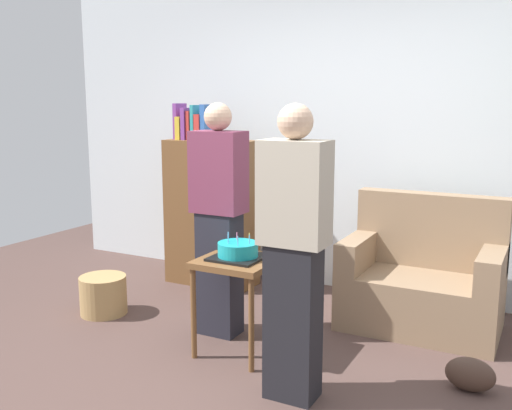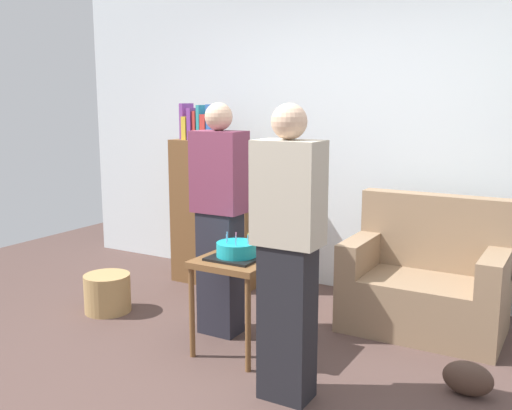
{
  "view_description": "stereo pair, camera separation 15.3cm",
  "coord_description": "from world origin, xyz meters",
  "px_view_note": "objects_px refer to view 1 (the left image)",
  "views": [
    {
      "loc": [
        1.55,
        -2.73,
        1.64
      ],
      "look_at": [
        -0.23,
        0.65,
        0.95
      ],
      "focal_mm": 40.59,
      "sensor_mm": 36.0,
      "label": 1
    },
    {
      "loc": [
        1.68,
        -2.66,
        1.64
      ],
      "look_at": [
        -0.23,
        0.65,
        0.95
      ],
      "focal_mm": 40.59,
      "sensor_mm": 36.0,
      "label": 2
    }
  ],
  "objects_px": {
    "person_holding_cake": "(294,253)",
    "wicker_basket": "(103,295)",
    "bookshelf": "(211,209)",
    "couch": "(423,281)",
    "side_table": "(238,274)",
    "handbag": "(470,374)",
    "birthday_cake": "(238,251)",
    "person_blowing_candles": "(219,219)"
  },
  "relations": [
    {
      "from": "bookshelf",
      "to": "handbag",
      "type": "distance_m",
      "value": 2.66
    },
    {
      "from": "couch",
      "to": "side_table",
      "type": "distance_m",
      "value": 1.43
    },
    {
      "from": "bookshelf",
      "to": "couch",
      "type": "bearing_deg",
      "value": -4.56
    },
    {
      "from": "bookshelf",
      "to": "side_table",
      "type": "bearing_deg",
      "value": -51.31
    },
    {
      "from": "person_holding_cake",
      "to": "wicker_basket",
      "type": "height_order",
      "value": "person_holding_cake"
    },
    {
      "from": "couch",
      "to": "person_blowing_candles",
      "type": "bearing_deg",
      "value": -146.92
    },
    {
      "from": "birthday_cake",
      "to": "person_blowing_candles",
      "type": "bearing_deg",
      "value": 141.05
    },
    {
      "from": "couch",
      "to": "handbag",
      "type": "xyz_separation_m",
      "value": [
        0.46,
        -0.87,
        -0.24
      ]
    },
    {
      "from": "couch",
      "to": "bookshelf",
      "type": "distance_m",
      "value": 1.95
    },
    {
      "from": "bookshelf",
      "to": "birthday_cake",
      "type": "height_order",
      "value": "bookshelf"
    },
    {
      "from": "person_blowing_candles",
      "to": "handbag",
      "type": "bearing_deg",
      "value": 5.06
    },
    {
      "from": "couch",
      "to": "person_holding_cake",
      "type": "height_order",
      "value": "person_holding_cake"
    },
    {
      "from": "bookshelf",
      "to": "wicker_basket",
      "type": "xyz_separation_m",
      "value": [
        -0.33,
        -1.06,
        -0.53
      ]
    },
    {
      "from": "wicker_basket",
      "to": "handbag",
      "type": "distance_m",
      "value": 2.71
    },
    {
      "from": "side_table",
      "to": "couch",
      "type": "bearing_deg",
      "value": 46.82
    },
    {
      "from": "side_table",
      "to": "wicker_basket",
      "type": "bearing_deg",
      "value": 174.5
    },
    {
      "from": "person_holding_cake",
      "to": "handbag",
      "type": "distance_m",
      "value": 1.26
    },
    {
      "from": "birthday_cake",
      "to": "side_table",
      "type": "bearing_deg",
      "value": 128.02
    },
    {
      "from": "couch",
      "to": "birthday_cake",
      "type": "height_order",
      "value": "couch"
    },
    {
      "from": "side_table",
      "to": "birthday_cake",
      "type": "relative_size",
      "value": 2.0
    },
    {
      "from": "person_blowing_candles",
      "to": "handbag",
      "type": "xyz_separation_m",
      "value": [
        1.71,
        -0.06,
        -0.73
      ]
    },
    {
      "from": "bookshelf",
      "to": "handbag",
      "type": "relative_size",
      "value": 5.78
    },
    {
      "from": "couch",
      "to": "wicker_basket",
      "type": "relative_size",
      "value": 3.06
    },
    {
      "from": "side_table",
      "to": "person_holding_cake",
      "type": "xyz_separation_m",
      "value": [
        0.56,
        -0.37,
        0.29
      ]
    },
    {
      "from": "birthday_cake",
      "to": "person_blowing_candles",
      "type": "xyz_separation_m",
      "value": [
        -0.28,
        0.22,
        0.14
      ]
    },
    {
      "from": "bookshelf",
      "to": "side_table",
      "type": "distance_m",
      "value": 1.53
    },
    {
      "from": "bookshelf",
      "to": "birthday_cake",
      "type": "xyz_separation_m",
      "value": [
        0.95,
        -1.19,
        0.01
      ]
    },
    {
      "from": "wicker_basket",
      "to": "couch",
      "type": "bearing_deg",
      "value": 22.04
    },
    {
      "from": "wicker_basket",
      "to": "handbag",
      "type": "height_order",
      "value": "wicker_basket"
    },
    {
      "from": "bookshelf",
      "to": "person_holding_cake",
      "type": "xyz_separation_m",
      "value": [
        1.5,
        -1.55,
        0.15
      ]
    },
    {
      "from": "couch",
      "to": "person_holding_cake",
      "type": "relative_size",
      "value": 0.67
    },
    {
      "from": "couch",
      "to": "side_table",
      "type": "height_order",
      "value": "couch"
    },
    {
      "from": "side_table",
      "to": "wicker_basket",
      "type": "distance_m",
      "value": 1.34
    },
    {
      "from": "bookshelf",
      "to": "wicker_basket",
      "type": "height_order",
      "value": "bookshelf"
    },
    {
      "from": "birthday_cake",
      "to": "person_holding_cake",
      "type": "relative_size",
      "value": 0.2
    },
    {
      "from": "bookshelf",
      "to": "birthday_cake",
      "type": "distance_m",
      "value": 1.52
    },
    {
      "from": "couch",
      "to": "birthday_cake",
      "type": "bearing_deg",
      "value": -133.18
    },
    {
      "from": "person_blowing_candles",
      "to": "wicker_basket",
      "type": "relative_size",
      "value": 4.53
    },
    {
      "from": "person_blowing_candles",
      "to": "bookshelf",
      "type": "bearing_deg",
      "value": 132.18
    },
    {
      "from": "couch",
      "to": "person_blowing_candles",
      "type": "distance_m",
      "value": 1.56
    },
    {
      "from": "handbag",
      "to": "birthday_cake",
      "type": "bearing_deg",
      "value": -173.66
    },
    {
      "from": "handbag",
      "to": "person_holding_cake",
      "type": "bearing_deg",
      "value": -148.96
    }
  ]
}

